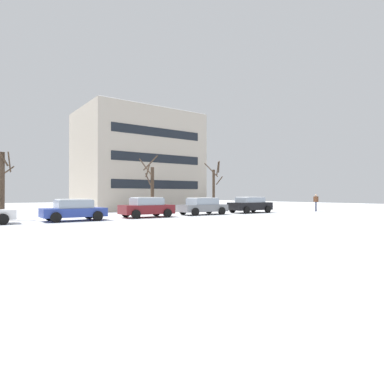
# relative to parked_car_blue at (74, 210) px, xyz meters

# --- Properties ---
(ground_plane) EXTENTS (120.00, 120.00, 0.00)m
(ground_plane) POSITION_rel_parked_car_blue_xyz_m (-4.52, -8.85, -0.72)
(ground_plane) COLOR white
(road_surface) EXTENTS (80.00, 9.17, 0.00)m
(road_surface) POSITION_rel_parked_car_blue_xyz_m (-4.52, -5.26, -0.72)
(road_surface) COLOR silver
(road_surface) RESTS_ON ground
(parked_car_blue) EXTENTS (4.00, 2.27, 1.41)m
(parked_car_blue) POSITION_rel_parked_car_blue_xyz_m (0.00, 0.00, 0.00)
(parked_car_blue) COLOR #283D93
(parked_car_blue) RESTS_ON ground
(parked_car_maroon) EXTENTS (3.96, 2.15, 1.50)m
(parked_car_maroon) POSITION_rel_parked_car_blue_xyz_m (5.37, 0.09, 0.04)
(parked_car_maroon) COLOR maroon
(parked_car_maroon) RESTS_ON ground
(parked_car_gray) EXTENTS (4.22, 2.18, 1.44)m
(parked_car_gray) POSITION_rel_parked_car_blue_xyz_m (10.74, 0.26, 0.01)
(parked_car_gray) COLOR slate
(parked_car_gray) RESTS_ON ground
(parked_car_black) EXTENTS (4.11, 2.26, 1.48)m
(parked_car_black) POSITION_rel_parked_car_blue_xyz_m (16.10, -0.02, 0.03)
(parked_car_black) COLOR black
(parked_car_black) RESTS_ON ground
(pedestrian_crossing) EXTENTS (0.43, 0.40, 1.72)m
(pedestrian_crossing) POSITION_rel_parked_car_blue_xyz_m (23.42, -2.01, 0.29)
(pedestrian_crossing) COLOR #2D334C
(pedestrian_crossing) RESTS_ON ground
(tree_far_right) EXTENTS (1.25, 1.41, 4.72)m
(tree_far_right) POSITION_rel_parked_car_blue_xyz_m (-3.75, 2.97, 1.63)
(tree_far_right) COLOR #423326
(tree_far_right) RESTS_ON ground
(tree_far_mid) EXTENTS (1.84, 1.83, 5.27)m
(tree_far_mid) POSITION_rel_parked_car_blue_xyz_m (7.88, 3.92, 1.67)
(tree_far_mid) COLOR #423326
(tree_far_mid) RESTS_ON ground
(tree_far_left) EXTENTS (1.85, 1.53, 5.07)m
(tree_far_left) POSITION_rel_parked_car_blue_xyz_m (15.22, 4.14, 1.79)
(tree_far_left) COLOR #423326
(tree_far_left) RESTS_ON ground
(building_far_right) EXTENTS (12.97, 9.51, 11.09)m
(building_far_right) POSITION_rel_parked_car_blue_xyz_m (11.14, 13.18, 4.82)
(building_far_right) COLOR #B2A899
(building_far_right) RESTS_ON ground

